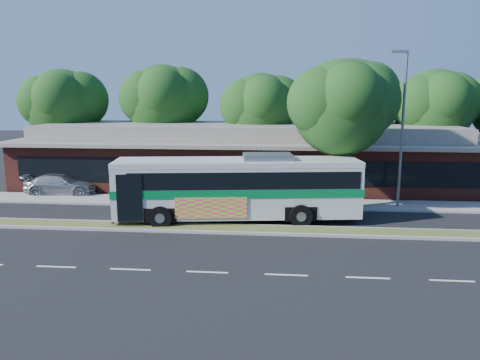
{
  "coord_description": "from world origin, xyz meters",
  "views": [
    {
      "loc": [
        2.81,
        -21.65,
        6.71
      ],
      "look_at": [
        0.46,
        3.55,
        2.0
      ],
      "focal_mm": 35.0,
      "sensor_mm": 36.0,
      "label": 1
    }
  ],
  "objects": [
    {
      "name": "ground",
      "position": [
        0.0,
        0.0,
        0.0
      ],
      "size": [
        120.0,
        120.0,
        0.0
      ],
      "primitive_type": "plane",
      "color": "black",
      "rests_on": "ground"
    },
    {
      "name": "tree_bg_b",
      "position": [
        -6.57,
        16.14,
        6.14
      ],
      "size": [
        6.69,
        6.0,
        9.0
      ],
      "color": "black",
      "rests_on": "ground"
    },
    {
      "name": "median_strip",
      "position": [
        0.0,
        0.6,
        0.07
      ],
      "size": [
        26.0,
        1.1,
        0.15
      ],
      "primitive_type": "cube",
      "color": "#435624",
      "rests_on": "ground"
    },
    {
      "name": "transit_bus",
      "position": [
        0.48,
        2.41,
        2.0
      ],
      "size": [
        13.02,
        4.45,
        3.59
      ],
      "rotation": [
        0.0,
        0.0,
        0.13
      ],
      "color": "beige",
      "rests_on": "ground"
    },
    {
      "name": "tree_bg_c",
      "position": [
        1.4,
        15.13,
        5.59
      ],
      "size": [
        6.24,
        5.6,
        8.26
      ],
      "color": "black",
      "rests_on": "ground"
    },
    {
      "name": "tree_bg_a",
      "position": [
        -14.58,
        15.14,
        5.87
      ],
      "size": [
        6.47,
        5.8,
        8.63
      ],
      "color": "black",
      "rests_on": "ground"
    },
    {
      "name": "tree_bg_e",
      "position": [
        14.42,
        15.14,
        5.74
      ],
      "size": [
        6.47,
        5.8,
        8.5
      ],
      "color": "black",
      "rests_on": "ground"
    },
    {
      "name": "sidewalk_tree",
      "position": [
        6.39,
        5.43,
        6.02
      ],
      "size": [
        6.06,
        5.44,
        8.61
      ],
      "color": "black",
      "rests_on": "ground"
    },
    {
      "name": "sidewalk",
      "position": [
        0.0,
        6.4,
        0.06
      ],
      "size": [
        44.0,
        2.6,
        0.12
      ],
      "primitive_type": "cube",
      "color": "gray",
      "rests_on": "ground"
    },
    {
      "name": "tree_bg_d",
      "position": [
        8.45,
        16.15,
        6.42
      ],
      "size": [
        6.91,
        6.2,
        9.37
      ],
      "color": "black",
      "rests_on": "ground"
    },
    {
      "name": "plaza_building",
      "position": [
        0.0,
        12.99,
        2.13
      ],
      "size": [
        33.2,
        11.2,
        4.45
      ],
      "color": "maroon",
      "rests_on": "ground"
    },
    {
      "name": "sedan",
      "position": [
        -11.94,
        7.8,
        0.7
      ],
      "size": [
        4.94,
        2.22,
        1.41
      ],
      "primitive_type": "imported",
      "rotation": [
        0.0,
        0.0,
        1.62
      ],
      "color": "#9D9FA3",
      "rests_on": "ground"
    },
    {
      "name": "lamp_post",
      "position": [
        9.56,
        6.0,
        4.9
      ],
      "size": [
        0.93,
        0.18,
        9.07
      ],
      "color": "slate",
      "rests_on": "ground"
    }
  ]
}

